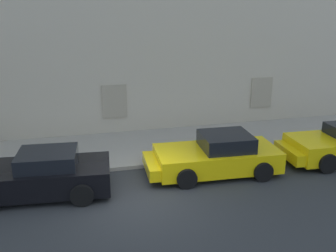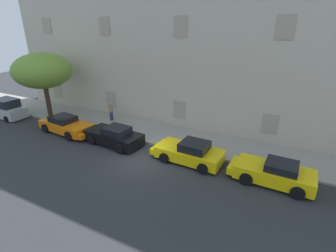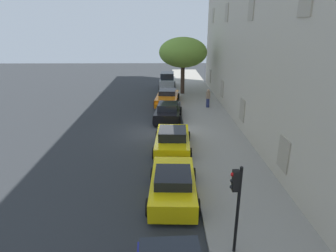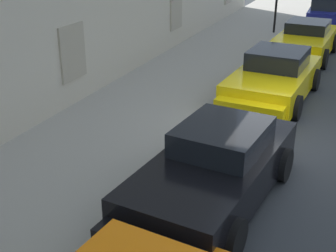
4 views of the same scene
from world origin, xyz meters
name	(u,v)px [view 1 (image 1 of 4)]	position (x,y,z in m)	size (l,w,h in m)	color
ground_plane	(139,196)	(0.00, 0.00, 0.00)	(80.00, 80.00, 0.00)	#2B2D30
sidewalk	(122,149)	(0.00, 4.02, 0.07)	(60.00, 3.96, 0.14)	gray
sportscar_yellow_flank	(33,176)	(-3.14, 0.94, 0.62)	(4.92, 2.38, 1.41)	black
sportscar_white_middle	(213,156)	(2.84, 1.10, 0.61)	(4.73, 2.35, 1.41)	yellow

